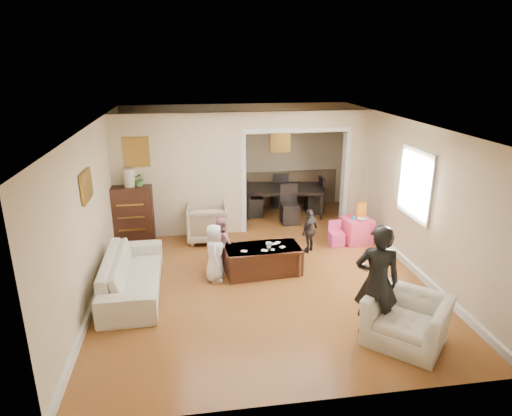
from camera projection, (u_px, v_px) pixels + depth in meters
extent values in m
plane|color=#9F5729|center=(258.00, 265.00, 8.24)|extent=(7.00, 7.00, 0.00)
cube|color=beige|center=(180.00, 176.00, 9.32)|extent=(2.75, 0.18, 2.60)
cube|color=beige|center=(356.00, 169.00, 9.86)|extent=(0.55, 0.18, 2.60)
cube|color=beige|center=(297.00, 119.00, 9.31)|extent=(2.22, 0.18, 0.35)
cube|color=white|center=(416.00, 184.00, 7.75)|extent=(0.03, 0.95, 1.10)
cube|color=brown|center=(137.00, 152.00, 8.93)|extent=(0.45, 0.03, 0.55)
cube|color=brown|center=(86.00, 186.00, 6.72)|extent=(0.03, 0.55, 0.40)
cube|color=brown|center=(280.00, 140.00, 11.08)|extent=(0.45, 0.03, 0.55)
imported|color=white|center=(133.00, 274.00, 7.21)|extent=(0.89, 2.22, 0.64)
imported|color=tan|center=(207.00, 223.00, 9.28)|extent=(0.86, 0.88, 0.77)
imported|color=white|center=(406.00, 320.00, 5.92)|extent=(1.35, 1.34, 0.66)
cube|color=black|center=(133.00, 213.00, 9.21)|extent=(0.85, 0.48, 1.17)
cylinder|color=beige|center=(129.00, 178.00, 8.97)|extent=(0.22, 0.22, 0.36)
imported|color=#477735|center=(140.00, 179.00, 9.01)|extent=(0.26, 0.23, 0.29)
cube|color=#3C1D13|center=(263.00, 260.00, 7.89)|extent=(1.37, 0.78, 0.49)
imported|color=white|center=(269.00, 245.00, 7.76)|extent=(0.12, 0.12, 0.10)
cube|color=#EC3E6A|center=(356.00, 230.00, 9.21)|extent=(0.61, 0.61, 0.52)
cube|color=yellow|center=(361.00, 210.00, 9.19)|extent=(0.21, 0.10, 0.30)
cylinder|color=#269FBF|center=(353.00, 218.00, 9.05)|extent=(0.08, 0.08, 0.08)
cube|color=red|center=(350.00, 216.00, 9.21)|extent=(0.10, 0.09, 0.05)
imported|color=beige|center=(362.00, 219.00, 9.01)|extent=(0.22, 0.22, 0.05)
imported|color=black|center=(284.00, 201.00, 10.86)|extent=(2.04, 1.33, 0.67)
imported|color=black|center=(377.00, 282.00, 5.91)|extent=(0.67, 0.52, 1.62)
imported|color=white|center=(215.00, 253.00, 7.54)|extent=(0.36, 0.52, 1.01)
imported|color=#CD8095|center=(222.00, 243.00, 7.99)|extent=(0.54, 0.59, 0.98)
imported|color=black|center=(310.00, 231.00, 8.67)|extent=(0.52, 0.53, 0.89)
cube|color=white|center=(265.00, 250.00, 7.67)|extent=(0.14, 0.13, 0.00)
cube|color=white|center=(244.00, 251.00, 7.64)|extent=(0.12, 0.11, 0.00)
cube|color=white|center=(273.00, 250.00, 7.70)|extent=(0.08, 0.09, 0.00)
cube|color=white|center=(274.00, 244.00, 7.93)|extent=(0.09, 0.08, 0.00)
cube|color=white|center=(282.00, 247.00, 7.81)|extent=(0.12, 0.11, 0.00)
cube|color=white|center=(278.00, 243.00, 8.00)|extent=(0.12, 0.13, 0.00)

